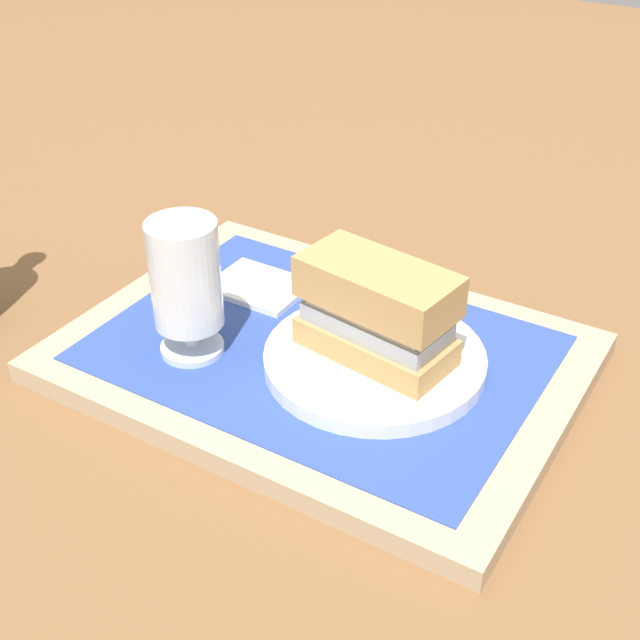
{
  "coord_description": "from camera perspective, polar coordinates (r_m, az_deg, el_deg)",
  "views": [
    {
      "loc": [
        -0.32,
        0.53,
        0.46
      ],
      "look_at": [
        0.0,
        0.0,
        0.05
      ],
      "focal_mm": 47.95,
      "sensor_mm": 36.0,
      "label": 1
    }
  ],
  "objects": [
    {
      "name": "tray",
      "position": [
        0.76,
        -0.0,
        -2.51
      ],
      "size": [
        0.44,
        0.32,
        0.02
      ],
      "primitive_type": "cube",
      "color": "tan",
      "rests_on": "ground_plane"
    },
    {
      "name": "sandwich",
      "position": [
        0.71,
        3.7,
        0.87
      ],
      "size": [
        0.14,
        0.08,
        0.08
      ],
      "rotation": [
        0.0,
        0.0,
        -0.15
      ],
      "color": "tan",
      "rests_on": "plate"
    },
    {
      "name": "beer_glass",
      "position": [
        0.72,
        -8.93,
        2.46
      ],
      "size": [
        0.06,
        0.06,
        0.12
      ],
      "color": "silver",
      "rests_on": "placemat"
    },
    {
      "name": "plate",
      "position": [
        0.73,
        3.78,
        -2.53
      ],
      "size": [
        0.19,
        0.19,
        0.01
      ],
      "primitive_type": "cylinder",
      "color": "white",
      "rests_on": "placemat"
    },
    {
      "name": "napkin_folded",
      "position": [
        0.84,
        -4.09,
        2.25
      ],
      "size": [
        0.09,
        0.07,
        0.01
      ],
      "primitive_type": "cube",
      "color": "white",
      "rests_on": "placemat"
    },
    {
      "name": "ground_plane",
      "position": [
        0.77,
        -0.0,
        -3.11
      ],
      "size": [
        3.0,
        3.0,
        0.0
      ],
      "primitive_type": "plane",
      "color": "brown"
    },
    {
      "name": "placemat",
      "position": [
        0.76,
        -0.0,
        -1.86
      ],
      "size": [
        0.38,
        0.27,
        0.0
      ],
      "primitive_type": "cube",
      "color": "#2D4793",
      "rests_on": "tray"
    }
  ]
}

